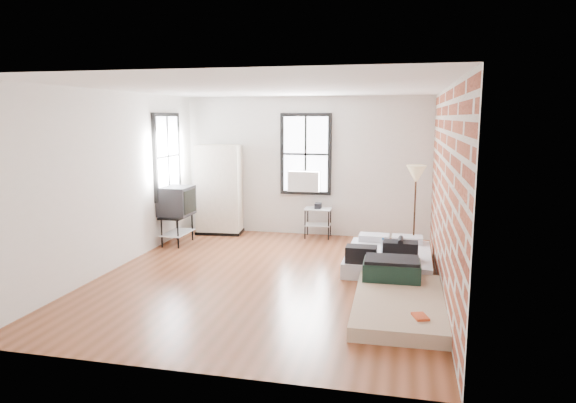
% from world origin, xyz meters
% --- Properties ---
extents(ground, '(6.00, 6.00, 0.00)m').
position_xyz_m(ground, '(0.00, 0.00, 0.00)').
color(ground, brown).
rests_on(ground, ground).
extents(room_shell, '(5.02, 6.02, 2.80)m').
position_xyz_m(room_shell, '(0.23, 0.36, 1.74)').
color(room_shell, silver).
rests_on(room_shell, ground).
extents(mattress_main, '(1.35, 1.81, 0.58)m').
position_xyz_m(mattress_main, '(1.74, 0.98, 0.16)').
color(mattress_main, silver).
rests_on(mattress_main, ground).
extents(mattress_bare, '(1.14, 2.13, 0.46)m').
position_xyz_m(mattress_bare, '(1.92, -0.76, 0.14)').
color(mattress_bare, tan).
rests_on(mattress_bare, ground).
extents(wardrobe, '(0.97, 0.62, 1.83)m').
position_xyz_m(wardrobe, '(-1.75, 2.65, 0.91)').
color(wardrobe, black).
rests_on(wardrobe, ground).
extents(side_table, '(0.55, 0.44, 0.70)m').
position_xyz_m(side_table, '(0.30, 2.72, 0.48)').
color(side_table, black).
rests_on(side_table, ground).
extents(floor_lamp, '(0.34, 0.34, 1.57)m').
position_xyz_m(floor_lamp, '(2.15, 1.79, 1.34)').
color(floor_lamp, black).
rests_on(floor_lamp, ground).
extents(tv_stand, '(0.55, 0.78, 1.10)m').
position_xyz_m(tv_stand, '(-2.21, 1.62, 0.79)').
color(tv_stand, black).
rests_on(tv_stand, ground).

